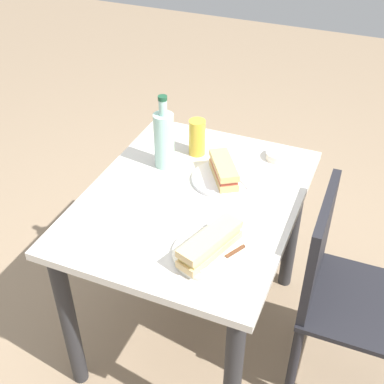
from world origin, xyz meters
TOP-DOWN VIEW (x-y plane):
  - ground_plane at (0.00, 0.00)m, footprint 8.00×8.00m
  - dining_table at (0.00, 0.00)m, footprint 0.95×0.75m
  - chair_far at (0.00, 0.57)m, footprint 0.41×0.41m
  - plate_near at (-0.14, 0.07)m, footprint 0.24×0.24m
  - baguette_sandwich_near at (-0.14, 0.07)m, footprint 0.20×0.17m
  - knife_near at (-0.17, 0.11)m, footprint 0.13×0.14m
  - plate_far at (0.26, 0.17)m, footprint 0.24×0.24m
  - baguette_sandwich_far at (0.26, 0.17)m, footprint 0.25×0.14m
  - knife_far at (0.26, 0.22)m, footprint 0.16×0.09m
  - water_bottle at (-0.15, -0.18)m, footprint 0.08×0.08m
  - beer_glass at (-0.27, -0.09)m, footprint 0.07×0.07m
  - olive_bowl at (-0.36, 0.22)m, footprint 0.10×0.10m

SIDE VIEW (x-z plane):
  - ground_plane at x=0.00m, z-range 0.00..0.00m
  - chair_far at x=0.00m, z-range 0.06..0.90m
  - dining_table at x=0.00m, z-range 0.23..0.95m
  - plate_near at x=-0.14m, z-range 0.72..0.74m
  - plate_far at x=0.26m, z-range 0.72..0.74m
  - olive_bowl at x=-0.36m, z-range 0.72..0.75m
  - knife_near at x=-0.17m, z-range 0.74..0.74m
  - knife_far at x=0.26m, z-range 0.74..0.74m
  - baguette_sandwich_near at x=-0.14m, z-range 0.74..0.81m
  - baguette_sandwich_far at x=0.26m, z-range 0.74..0.81m
  - beer_glass at x=-0.27m, z-range 0.72..0.87m
  - water_bottle at x=-0.15m, z-range 0.69..0.99m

